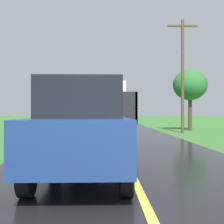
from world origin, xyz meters
TOP-DOWN VIEW (x-y plane):
  - banana_truck_near at (-0.63, 10.87)m, footprint 2.38×5.82m
  - utility_pole_roadside at (4.60, 16.45)m, footprint 1.98×0.20m
  - roadside_tree_near_left at (5.83, 18.86)m, footprint 2.55×2.55m
  - following_car at (-1.02, 3.32)m, footprint 1.74×4.10m

SIDE VIEW (x-z plane):
  - following_car at x=-1.02m, z-range 0.11..2.03m
  - banana_truck_near at x=-0.63m, z-range 0.07..2.87m
  - roadside_tree_near_left at x=5.83m, z-range 1.12..5.71m
  - utility_pole_roadside at x=4.60m, z-range 0.29..7.83m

